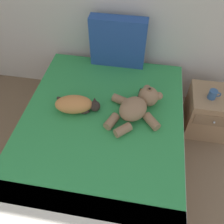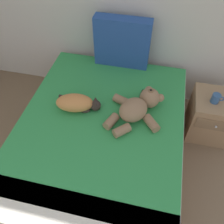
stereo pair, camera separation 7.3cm
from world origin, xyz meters
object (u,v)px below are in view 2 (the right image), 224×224
(patterned_cushion, at_px, (122,43))
(teddy_bear, at_px, (138,107))
(cell_phone, at_px, (144,95))
(cat, at_px, (77,103))
(bed, at_px, (101,140))
(mug, at_px, (216,98))
(nightstand, at_px, (211,116))

(patterned_cushion, height_order, teddy_bear, patterned_cushion)
(cell_phone, bearing_deg, cat, -152.59)
(bed, xyz_separation_m, cell_phone, (0.33, 0.42, 0.28))
(teddy_bear, bearing_deg, patterned_cushion, 112.63)
(teddy_bear, relative_size, mug, 4.92)
(bed, relative_size, cell_phone, 12.41)
(cat, bearing_deg, bed, -24.84)
(nightstand, distance_m, mug, 0.31)
(bed, distance_m, cat, 0.44)
(cat, relative_size, mug, 3.65)
(teddy_bear, distance_m, mug, 0.79)
(bed, bearing_deg, teddy_bear, 30.83)
(nightstand, bearing_deg, patterned_cushion, 163.63)
(bed, bearing_deg, cat, 155.16)
(patterned_cushion, bearing_deg, cell_phone, -55.09)
(bed, distance_m, patterned_cushion, 1.02)
(cell_phone, distance_m, nightstand, 0.80)
(cat, xyz_separation_m, cell_phone, (0.58, 0.30, -0.07))
(bed, height_order, teddy_bear, teddy_bear)
(mug, bearing_deg, cell_phone, -171.23)
(cat, xyz_separation_m, nightstand, (1.31, 0.45, -0.36))
(patterned_cushion, bearing_deg, mug, -19.22)
(patterned_cushion, height_order, cell_phone, patterned_cushion)
(cell_phone, relative_size, nightstand, 0.31)
(cell_phone, relative_size, mug, 1.29)
(teddy_bear, distance_m, cell_phone, 0.25)
(cat, distance_m, teddy_bear, 0.56)
(teddy_bear, xyz_separation_m, nightstand, (0.76, 0.38, -0.37))
(bed, distance_m, mug, 1.18)
(bed, relative_size, teddy_bear, 3.25)
(patterned_cushion, bearing_deg, bed, -91.08)
(patterned_cushion, distance_m, nightstand, 1.22)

